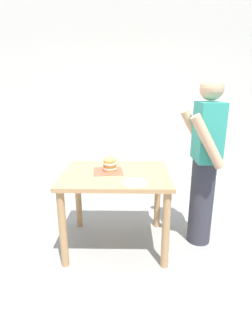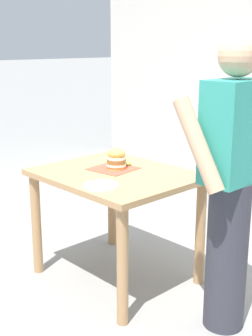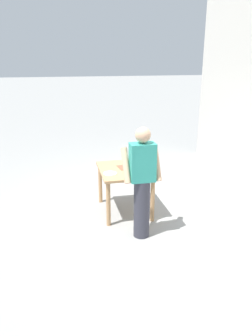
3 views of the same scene
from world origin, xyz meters
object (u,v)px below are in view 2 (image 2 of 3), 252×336
side_plate_with_forks (101,186)px  diner_across_table (230,184)px  sandwich (116,158)px  pickle_spear (124,164)px  patio_table (116,191)px

side_plate_with_forks → diner_across_table: (-0.36, 0.69, 0.09)m
sandwich → pickle_spear: bearing=-169.1°
pickle_spear → diner_across_table: (0.08, 0.96, 0.08)m
sandwich → side_plate_with_forks: size_ratio=0.83×
patio_table → pickle_spear: bearing=-152.6°
patio_table → side_plate_with_forks: (0.29, 0.18, 0.14)m
patio_table → side_plate_with_forks: bearing=32.3°
side_plate_with_forks → diner_across_table: size_ratio=0.13×
sandwich → pickle_spear: sandwich is taller
side_plate_with_forks → diner_across_table: 0.79m
sandwich → diner_across_table: bearing=90.6°
patio_table → pickle_spear: pickle_spear is taller
sandwich → diner_across_table: 0.94m
patio_table → diner_across_table: bearing=94.6°
sandwich → pickle_spear: size_ratio=1.87×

